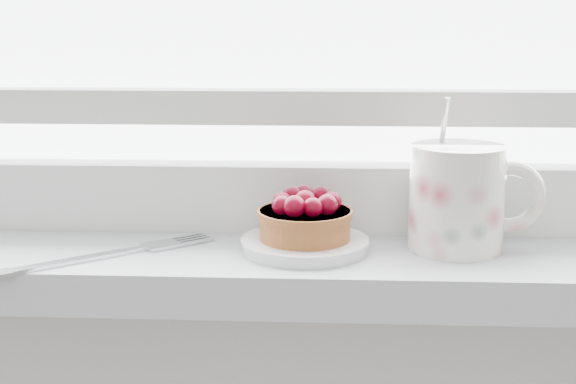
# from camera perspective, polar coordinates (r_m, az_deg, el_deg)

# --- Properties ---
(saucer) EXTENTS (0.12, 0.12, 0.01)m
(saucer) POSITION_cam_1_polar(r_m,az_deg,el_deg) (0.78, 1.20, -3.76)
(saucer) COLOR white
(saucer) RESTS_ON windowsill
(raspberry_tart) EXTENTS (0.09, 0.09, 0.05)m
(raspberry_tart) POSITION_cam_1_polar(r_m,az_deg,el_deg) (0.77, 1.23, -1.83)
(raspberry_tart) COLOR brown
(raspberry_tart) RESTS_ON saucer
(floral_mug) EXTENTS (0.13, 0.09, 0.15)m
(floral_mug) POSITION_cam_1_polar(r_m,az_deg,el_deg) (0.78, 12.16, -0.27)
(floral_mug) COLOR silver
(floral_mug) RESTS_ON windowsill
(fork) EXTENTS (0.19, 0.15, 0.00)m
(fork) POSITION_cam_1_polar(r_m,az_deg,el_deg) (0.78, -12.87, -4.38)
(fork) COLOR silver
(fork) RESTS_ON windowsill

